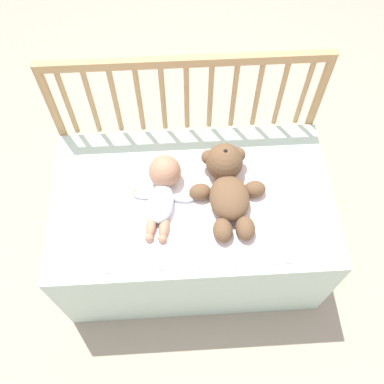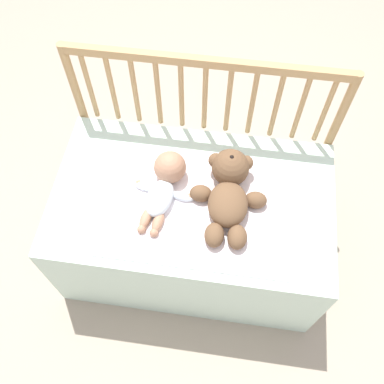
% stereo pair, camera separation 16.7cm
% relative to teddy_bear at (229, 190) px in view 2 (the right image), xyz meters
% --- Properties ---
extents(ground_plane, '(12.00, 12.00, 0.00)m').
position_rel_teddy_bear_xyz_m(ground_plane, '(-0.14, -0.01, -0.59)').
color(ground_plane, tan).
extents(crib_mattress, '(1.15, 0.69, 0.53)m').
position_rel_teddy_bear_xyz_m(crib_mattress, '(-0.14, -0.01, -0.33)').
color(crib_mattress, silver).
rests_on(crib_mattress, ground_plane).
extents(crib_rail, '(1.15, 0.04, 0.92)m').
position_rel_teddy_bear_xyz_m(crib_rail, '(-0.14, 0.35, 0.06)').
color(crib_rail, tan).
rests_on(crib_rail, ground_plane).
extents(blanket, '(0.75, 0.53, 0.01)m').
position_rel_teddy_bear_xyz_m(blanket, '(-0.11, -0.06, -0.06)').
color(blanket, white).
rests_on(blanket, crib_mattress).
extents(teddy_bear, '(0.31, 0.41, 0.16)m').
position_rel_teddy_bear_xyz_m(teddy_bear, '(0.00, 0.00, 0.00)').
color(teddy_bear, brown).
rests_on(teddy_bear, crib_mattress).
extents(baby, '(0.26, 0.36, 0.13)m').
position_rel_teddy_bear_xyz_m(baby, '(-0.26, 0.00, -0.01)').
color(baby, white).
rests_on(baby, crib_mattress).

